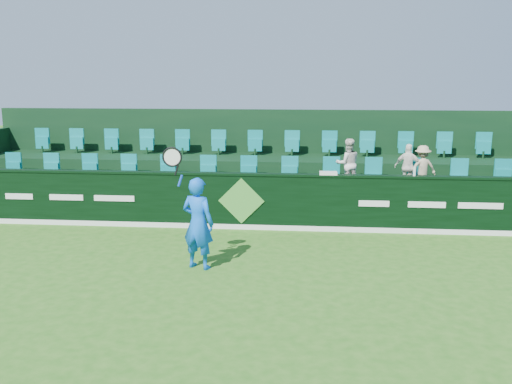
# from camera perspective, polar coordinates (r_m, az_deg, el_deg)

# --- Properties ---
(ground) EXTENTS (60.00, 60.00, 0.00)m
(ground) POSITION_cam_1_polar(r_m,az_deg,el_deg) (10.01, -4.11, -9.69)
(ground) COLOR #266417
(ground) RESTS_ON ground
(sponsor_hoarding) EXTENTS (16.00, 0.25, 1.35)m
(sponsor_hoarding) POSITION_cam_1_polar(r_m,az_deg,el_deg) (13.61, -1.41, -0.90)
(sponsor_hoarding) COLOR black
(sponsor_hoarding) RESTS_ON ground
(stand_tier_front) EXTENTS (16.00, 2.00, 0.80)m
(stand_tier_front) POSITION_cam_1_polar(r_m,az_deg,el_deg) (14.74, -0.92, -1.01)
(stand_tier_front) COLOR black
(stand_tier_front) RESTS_ON ground
(stand_tier_back) EXTENTS (16.00, 1.80, 1.30)m
(stand_tier_back) POSITION_cam_1_polar(r_m,az_deg,el_deg) (16.54, -0.21, 1.29)
(stand_tier_back) COLOR black
(stand_tier_back) RESTS_ON ground
(stand_rear) EXTENTS (16.00, 4.10, 2.60)m
(stand_rear) POSITION_cam_1_polar(r_m,az_deg,el_deg) (16.88, -0.07, 3.45)
(stand_rear) COLOR black
(stand_rear) RESTS_ON ground
(seat_row_front) EXTENTS (13.50, 0.50, 0.60)m
(seat_row_front) POSITION_cam_1_polar(r_m,az_deg,el_deg) (14.99, -0.76, 1.94)
(seat_row_front) COLOR #0D8082
(seat_row_front) RESTS_ON stand_tier_front
(seat_row_back) EXTENTS (13.50, 0.50, 0.60)m
(seat_row_back) POSITION_cam_1_polar(r_m,az_deg,el_deg) (16.69, -0.11, 4.68)
(seat_row_back) COLOR #0D8082
(seat_row_back) RESTS_ON stand_tier_back
(tennis_player) EXTENTS (1.05, 0.61, 2.39)m
(tennis_player) POSITION_cam_1_polar(r_m,az_deg,el_deg) (10.84, -5.85, -3.05)
(tennis_player) COLOR blue
(tennis_player) RESTS_ON ground
(spectator_left) EXTENTS (0.69, 0.58, 1.27)m
(spectator_left) POSITION_cam_1_polar(r_m,az_deg,el_deg) (14.51, 9.17, 2.81)
(spectator_left) COLOR silver
(spectator_left) RESTS_ON stand_tier_front
(spectator_middle) EXTENTS (0.73, 0.49, 1.15)m
(spectator_middle) POSITION_cam_1_polar(r_m,az_deg,el_deg) (14.70, 14.99, 2.44)
(spectator_middle) COLOR white
(spectator_middle) RESTS_ON stand_tier_front
(spectator_right) EXTENTS (0.79, 0.56, 1.12)m
(spectator_right) POSITION_cam_1_polar(r_m,az_deg,el_deg) (14.76, 16.28, 2.34)
(spectator_right) COLOR tan
(spectator_right) RESTS_ON stand_tier_front
(towel) EXTENTS (0.41, 0.27, 0.06)m
(towel) POSITION_cam_1_polar(r_m,az_deg,el_deg) (13.39, 7.24, 1.88)
(towel) COLOR silver
(towel) RESTS_ON sponsor_hoarding
(drinks_bottle) EXTENTS (0.07, 0.07, 0.22)m
(drinks_bottle) POSITION_cam_1_polar(r_m,az_deg,el_deg) (13.59, 15.57, 2.02)
(drinks_bottle) COLOR silver
(drinks_bottle) RESTS_ON sponsor_hoarding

